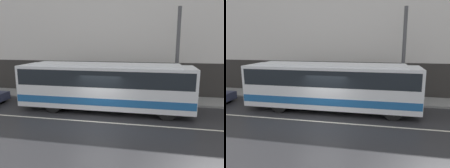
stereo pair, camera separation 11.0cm
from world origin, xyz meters
The scene contains 7 objects.
ground_plane centered at (0.00, 0.00, 0.00)m, with size 60.00×60.00×0.00m, color #262628.
sidewalk centered at (0.00, 5.26, 0.07)m, with size 60.00×2.53×0.14m.
building_facade centered at (0.00, 6.67, 5.60)m, with size 60.00×0.35×11.60m.
lane_stripe centered at (0.00, 0.00, 0.00)m, with size 54.00×0.14×0.01m.
transit_bus centered at (0.00, 2.18, 1.74)m, with size 11.07×2.55×3.08m.
utility_pole_near centered at (4.63, 4.56, 3.46)m, with size 0.25×0.25×6.64m.
pedestrian_waiting centered at (1.48, 5.75, 0.98)m, with size 0.36×0.36×1.77m.
Camera 2 is at (3.21, -11.28, 4.52)m, focal length 35.00 mm.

